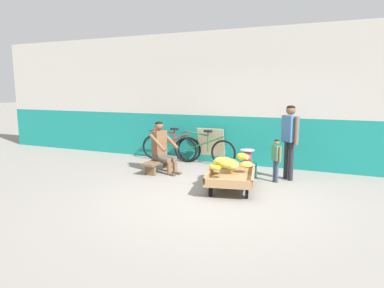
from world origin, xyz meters
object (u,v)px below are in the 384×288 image
Objects in this scene: plastic_crate at (247,170)px; vendor_seated at (162,147)px; bicycle_far_left at (204,150)px; shopping_bag at (241,177)px; low_bench at (160,163)px; sign_board at (211,145)px; customer_adult at (290,134)px; bicycle_near_left at (171,147)px; banana_cart at (231,176)px; weighing_scale at (247,156)px; customer_child at (276,156)px.

vendor_seated is at bearing -170.15° from plastic_crate.
shopping_bag is at bearing -44.99° from bicycle_far_left.
low_bench is 1.26× the size of sign_board.
plastic_crate is 0.41× the size of sign_board.
bicycle_far_left is 2.33m from customer_adult.
plastic_crate is at bearing 9.85° from vendor_seated.
bicycle_near_left is (-0.42, 1.23, -0.21)m from vendor_seated.
shopping_bag is at bearing 83.91° from banana_cart.
plastic_crate is 1.20× the size of weighing_scale.
customer_child is at bearing -26.86° from bicycle_far_left.
bicycle_far_left is at bearing 162.66° from customer_adult.
vendor_seated is (-1.83, 0.65, 0.33)m from banana_cart.
low_bench is (-1.91, 0.68, -0.04)m from banana_cart.
sign_board is (-1.19, 2.07, 0.20)m from banana_cart.
customer_child is (1.86, -1.25, 0.10)m from sign_board.
plastic_crate is 2.47m from bicycle_near_left.
bicycle_far_left is (0.63, 1.14, 0.15)m from low_bench.
vendor_seated is 4.75× the size of shopping_bag.
bicycle_near_left is 6.92× the size of shopping_bag.
low_bench is 4.63× the size of shopping_bag.
bicycle_near_left is at bearing 105.74° from low_bench.
sign_board reaches higher than banana_cart.
shopping_bag is (1.88, -0.17, -0.45)m from vendor_seated.
vendor_seated is 0.69× the size of bicycle_near_left.
bicycle_near_left is at bearing 158.33° from plastic_crate.
plastic_crate is 0.22× the size of bicycle_far_left.
sign_board is at bearing 146.17° from customer_child.
sign_board is (0.72, 1.39, 0.24)m from low_bench.
low_bench is 1.99m from weighing_scale.
low_bench is at bearing 160.48° from banana_cart.
customer_adult is (0.83, 0.17, 0.80)m from plastic_crate.
bicycle_near_left is (-2.29, 0.91, 0.20)m from plastic_crate.
bicycle_near_left is at bearing -170.09° from sign_board.
bicycle_near_left is at bearing 148.56° from shopping_bag.
customer_adult reaches higher than customer_child.
shopping_bag is at bearing -5.83° from low_bench.
shopping_bag is at bearing -150.56° from customer_child.
weighing_scale is 1.25× the size of shopping_bag.
vendor_seated is at bearing -114.14° from sign_board.
plastic_crate is 1.67m from sign_board.
customer_adult is 1.34m from shopping_bag.
vendor_seated is 2.76m from customer_adult.
vendor_seated reaches higher than plastic_crate.
sign_board is at bearing 138.28° from weighing_scale.
weighing_scale is at bearing -21.69° from bicycle_near_left.
banana_cart is at bearing -39.94° from bicycle_near_left.
weighing_scale is 0.60m from shopping_bag.
customer_adult reaches higher than sign_board.
bicycle_far_left reaches higher than banana_cart.
banana_cart is 1.60m from customer_adult.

